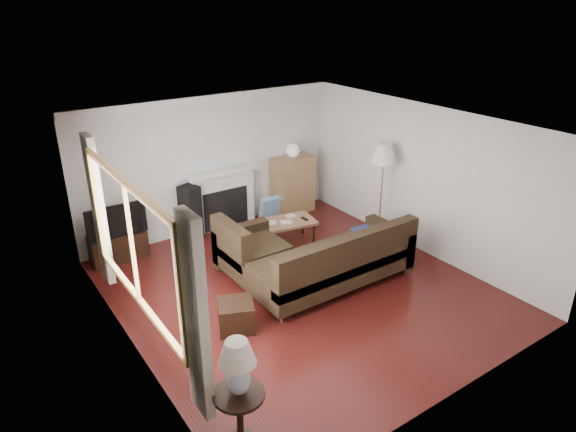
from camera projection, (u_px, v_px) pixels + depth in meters
room at (300, 213)px, 7.22m from camera, size 5.10×5.60×2.54m
window at (132, 244)px, 5.67m from camera, size 0.12×2.74×1.54m
curtain_near at (196, 320)px, 4.61m from camera, size 0.10×0.35×2.10m
curtain_far at (99, 211)px, 6.91m from camera, size 0.10×0.35×2.10m
fireplace at (223, 199)px, 9.56m from camera, size 1.40×0.26×1.15m
tv_stand at (118, 247)px, 8.52m from camera, size 0.90×0.41×0.45m
television at (114, 219)px, 8.32m from camera, size 0.97×0.13×0.56m
speaker_left at (191, 213)px, 9.12m from camera, size 0.37×0.40×1.01m
speaker_right at (281, 194)px, 10.20m from camera, size 0.25×0.29×0.84m
bookshelf at (293, 185)px, 10.25m from camera, size 0.84×0.40×1.16m
globe_lamp at (293, 151)px, 9.97m from camera, size 0.26×0.26×0.26m
sectional_sofa at (332, 258)px, 7.68m from camera, size 2.78×2.03×0.90m
coffee_table at (284, 232)px, 9.07m from camera, size 1.19×0.80×0.43m
footstool at (236, 315)px, 6.76m from camera, size 0.60×0.60×0.39m
floor_lamp at (381, 193)px, 8.97m from camera, size 0.54×0.54×1.77m
side_table at (240, 418)px, 4.97m from camera, size 0.50×0.50×0.63m
table_lamp at (238, 368)px, 4.73m from camera, size 0.36×0.36×0.58m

